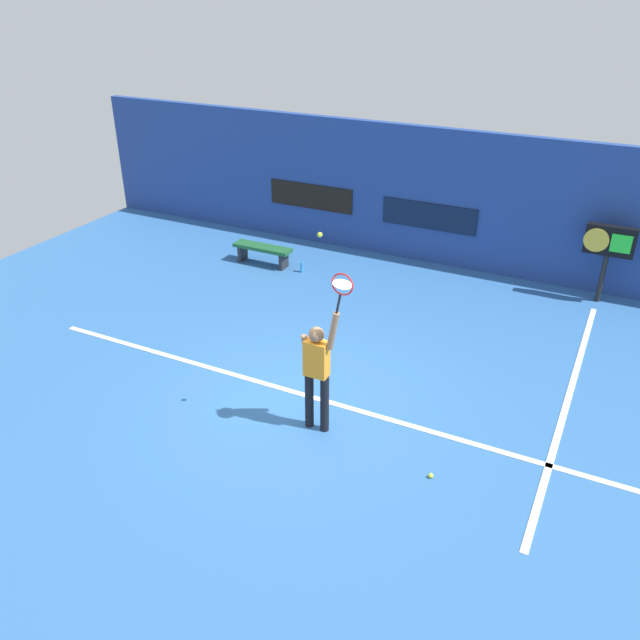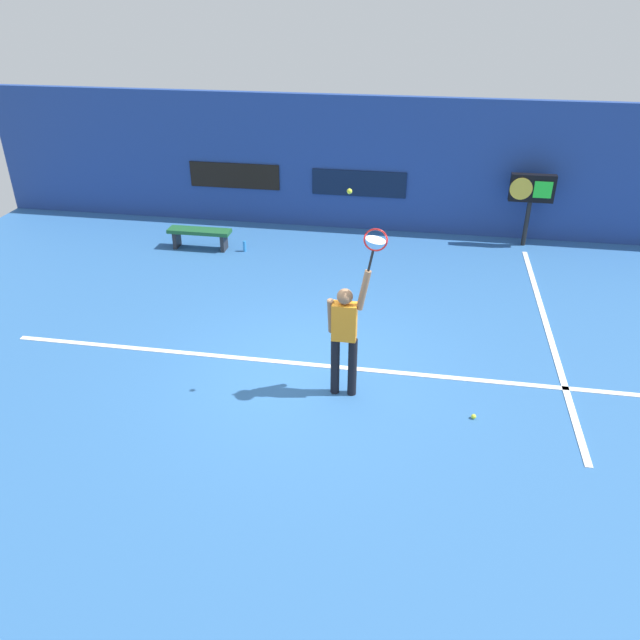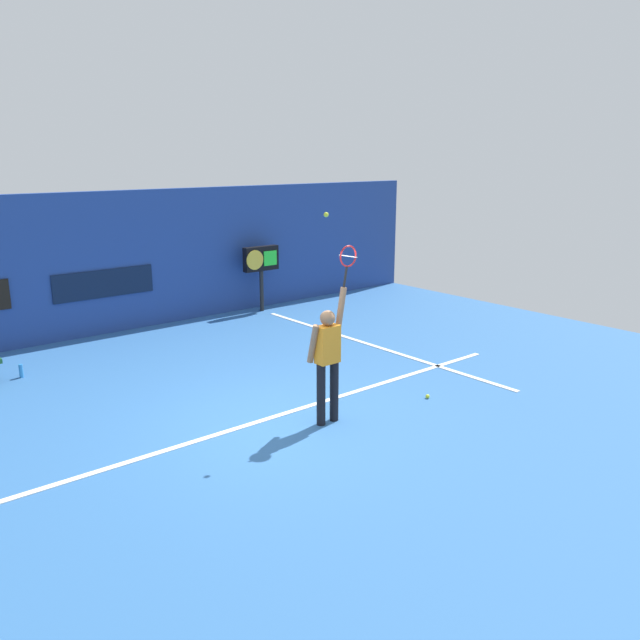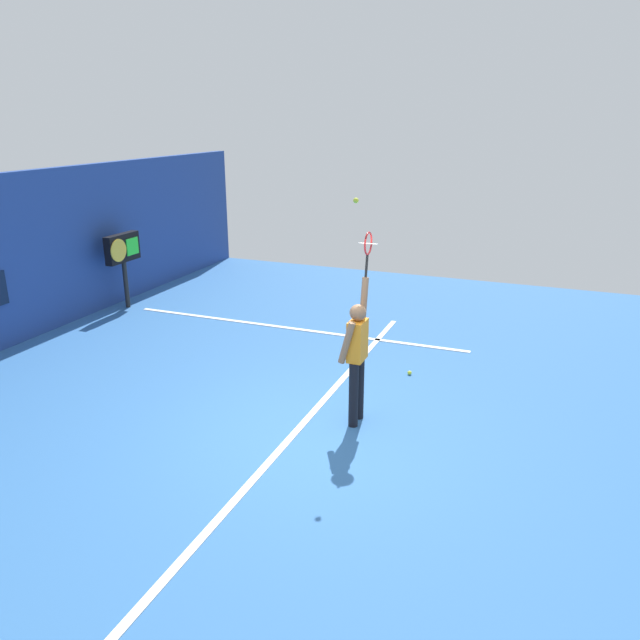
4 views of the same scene
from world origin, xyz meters
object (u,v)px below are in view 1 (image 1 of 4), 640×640
Objects in this scene: water_bottle at (302,267)px; spare_ball at (431,476)px; tennis_racket at (342,287)px; tennis_player at (317,369)px; scoreboard_clock at (609,244)px; tennis_ball at (320,235)px; court_bench at (263,250)px.

water_bottle is 7.07m from spare_ball.
water_bottle is (-3.25, 4.94, -2.27)m from tennis_racket.
tennis_player is 3.19× the size of tennis_racket.
tennis_racket is 2.80m from spare_ball.
scoreboard_clock is 6.76× the size of water_bottle.
water_bottle is 3.53× the size of spare_ball.
tennis_player is at bearing -117.02° from scoreboard_clock.
tennis_ball is 0.05× the size of court_bench.
tennis_racket reaches higher than spare_ball.
tennis_player reaches higher than spare_ball.
scoreboard_clock is at bearing 62.89° from tennis_ball.
tennis_racket is at bearing -0.66° from tennis_player.
tennis_racket is 0.73m from tennis_ball.
court_bench is 5.83× the size of water_bottle.
court_bench is at bearing 180.00° from water_bottle.
tennis_ball is 0.28× the size of water_bottle.
court_bench reaches higher than water_bottle.
spare_ball is (1.49, -0.30, -2.35)m from tennis_racket.
tennis_player is 1.42m from tennis_racket.
court_bench is 1.04m from water_bottle.
tennis_player is 2.12m from spare_ball.
tennis_racket is 9.16× the size of tennis_ball.
tennis_player is 6.33m from court_bench.
tennis_ball is 0.04× the size of scoreboard_clock.
tennis_player is 29.25× the size of spare_ball.
scoreboard_clock is at bearing 11.23° from court_bench.
tennis_player reaches higher than scoreboard_clock.
tennis_ball reaches higher than tennis_racket.
tennis_racket is 2.60× the size of water_bottle.
tennis_player is at bearing 170.68° from spare_ball.
tennis_player is 2.01m from tennis_ball.
water_bottle is (1.02, 0.00, -0.22)m from court_bench.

